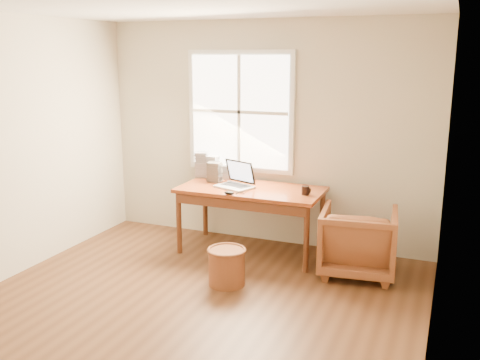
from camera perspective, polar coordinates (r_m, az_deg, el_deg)
The scene contains 11 objects.
room_shell at distance 4.40m, azimuth -6.71°, elevation 1.57°, with size 4.04×4.54×2.64m.
desk at distance 5.97m, azimuth 1.19°, elevation -1.05°, with size 1.60×0.80×0.04m, color brown.
armchair at distance 5.61m, azimuth 12.48°, elevation -6.40°, with size 0.74×0.76×0.70m, color brown.
wicker_stool at distance 5.29m, azimuth -1.43°, elevation -9.28°, with size 0.36×0.36×0.36m, color brown.
laptop at distance 5.94m, azimuth -0.61°, elevation 0.67°, with size 0.43×0.45×0.32m, color #B1B4B9, non-canonical shape.
mouse at distance 5.69m, azimuth -1.16°, elevation -1.38°, with size 0.11×0.06×0.04m, color black.
coffee_mug at distance 5.71m, azimuth 7.00°, elevation -1.11°, with size 0.08×0.08×0.09m, color black.
cd_stack_a at distance 6.44m, azimuth -2.94°, elevation 1.39°, with size 0.14×0.12×0.27m, color silver.
cd_stack_b at distance 6.25m, azimuth -2.73°, elevation 0.86°, with size 0.15×0.13×0.23m, color #242328.
cd_stack_c at distance 6.47m, azimuth -4.13°, elevation 1.64°, with size 0.14×0.12×0.31m, color #9999A6.
cd_stack_d at distance 6.40m, azimuth -1.63°, elevation 0.87°, with size 0.13×0.12×0.17m, color #AEB2BA.
Camera 1 is at (2.07, -3.61, 2.19)m, focal length 40.00 mm.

